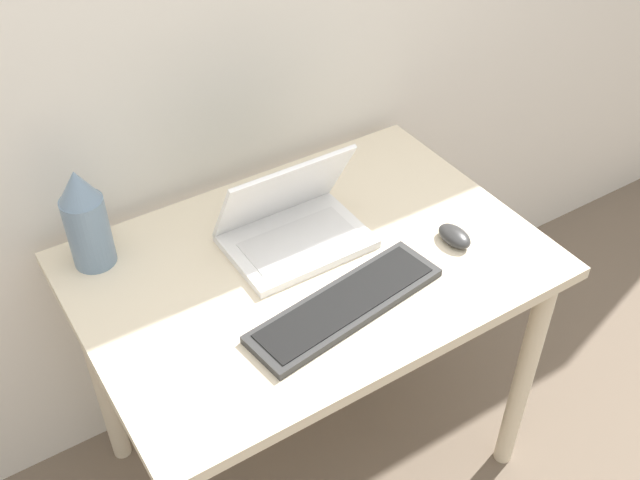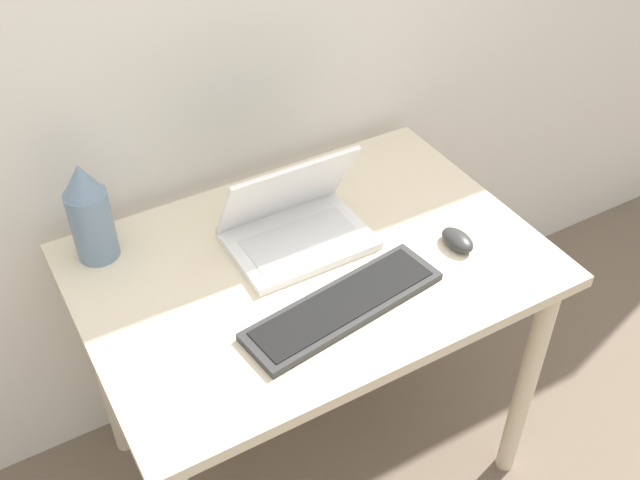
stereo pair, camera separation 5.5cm
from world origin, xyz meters
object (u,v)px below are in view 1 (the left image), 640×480
at_px(keyboard, 346,304).
at_px(vase, 86,219).
at_px(mouse, 454,236).
at_px(laptop, 292,224).

height_order(keyboard, vase, vase).
bearing_deg(mouse, laptop, 146.37).
distance_m(laptop, keyboard, 0.26).
bearing_deg(vase, laptop, -23.03).
relative_size(keyboard, vase, 1.90).
xyz_separation_m(keyboard, vase, (-0.39, 0.43, 0.11)).
bearing_deg(keyboard, vase, 132.63).
xyz_separation_m(laptop, keyboard, (-0.02, -0.25, -0.04)).
distance_m(laptop, vase, 0.45).
relative_size(mouse, vase, 0.38).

